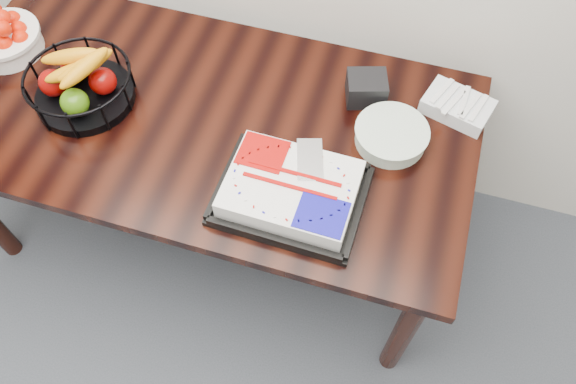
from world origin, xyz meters
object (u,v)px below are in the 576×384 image
(plate_stack, at_px, (391,135))
(napkin_box, at_px, (366,88))
(table, at_px, (203,132))
(cake_tray, at_px, (291,191))
(tangerine_bowl, at_px, (2,35))
(fruit_basket, at_px, (80,84))

(plate_stack, bearing_deg, napkin_box, 127.10)
(table, xyz_separation_m, cake_tray, (0.38, -0.22, 0.13))
(tangerine_bowl, xyz_separation_m, fruit_basket, (0.37, -0.13, 0.00))
(table, distance_m, fruit_basket, 0.42)
(table, distance_m, tangerine_bowl, 0.78)
(napkin_box, bearing_deg, fruit_basket, -162.59)
(table, distance_m, plate_stack, 0.63)
(table, bearing_deg, napkin_box, 24.90)
(cake_tray, distance_m, napkin_box, 0.47)
(cake_tray, distance_m, fruit_basket, 0.78)
(fruit_basket, xyz_separation_m, plate_stack, (1.00, 0.12, -0.05))
(table, bearing_deg, fruit_basket, -173.22)
(tangerine_bowl, height_order, napkin_box, tangerine_bowl)
(table, height_order, plate_stack, plate_stack)
(cake_tray, distance_m, plate_stack, 0.38)
(table, height_order, cake_tray, cake_tray)
(cake_tray, xyz_separation_m, fruit_basket, (-0.77, 0.17, 0.04))
(tangerine_bowl, bearing_deg, fruit_basket, -19.09)
(cake_tray, relative_size, fruit_basket, 1.27)
(plate_stack, distance_m, napkin_box, 0.19)
(tangerine_bowl, xyz_separation_m, napkin_box, (1.26, 0.15, -0.03))
(cake_tray, height_order, plate_stack, cake_tray)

